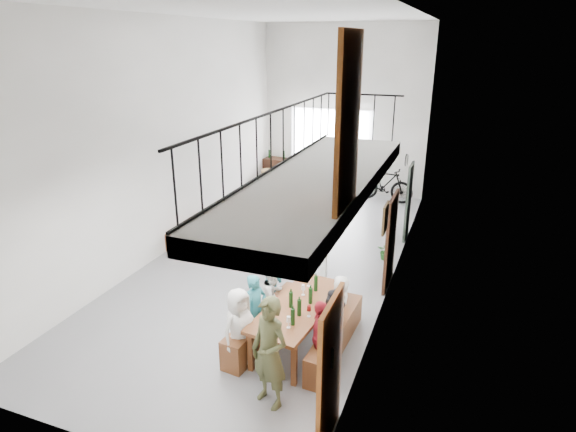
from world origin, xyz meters
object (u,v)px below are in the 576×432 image
at_px(oak_barrel, 270,182).
at_px(serving_counter, 290,174).
at_px(tasting_table, 300,309).
at_px(bench_inner, 266,324).
at_px(host_standing, 270,353).
at_px(side_bench, 191,233).
at_px(bicycle_near, 351,184).

xyz_separation_m(oak_barrel, serving_counter, (0.42, 0.89, 0.09)).
height_order(tasting_table, oak_barrel, oak_barrel).
bearing_deg(bench_inner, host_standing, -57.40).
bearing_deg(host_standing, side_bench, 153.05).
distance_m(side_bench, oak_barrel, 4.56).
height_order(tasting_table, side_bench, tasting_table).
relative_size(tasting_table, side_bench, 1.45).
bearing_deg(tasting_table, host_standing, -80.35).
distance_m(tasting_table, side_bench, 5.31).
bearing_deg(oak_barrel, bicycle_near, 16.18).
relative_size(bench_inner, host_standing, 1.34).
bearing_deg(bicycle_near, oak_barrel, 91.53).
height_order(side_bench, bicycle_near, bicycle_near).
relative_size(serving_counter, bicycle_near, 1.26).
xyz_separation_m(tasting_table, bicycle_near, (-1.20, 8.57, -0.30)).
bearing_deg(bench_inner, serving_counter, 114.83).
bearing_deg(serving_counter, host_standing, -65.95).
bearing_deg(bicycle_near, tasting_table, 173.29).
relative_size(bench_inner, oak_barrel, 2.71).
bearing_deg(bicycle_near, side_bench, 136.21).
height_order(tasting_table, serving_counter, serving_counter).
bearing_deg(bicycle_near, host_standing, 172.56).
height_order(side_bench, oak_barrel, oak_barrel).
bearing_deg(side_bench, bench_inner, -42.81).
bearing_deg(serving_counter, tasting_table, -63.46).
xyz_separation_m(side_bench, bicycle_near, (2.96, 5.30, 0.18)).
distance_m(tasting_table, bicycle_near, 8.66).
relative_size(tasting_table, oak_barrel, 2.75).
bearing_deg(bench_inner, bicycle_near, 100.92).
distance_m(tasting_table, serving_counter, 9.35).
height_order(serving_counter, bicycle_near, serving_counter).
xyz_separation_m(side_bench, serving_counter, (0.75, 5.43, 0.29)).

